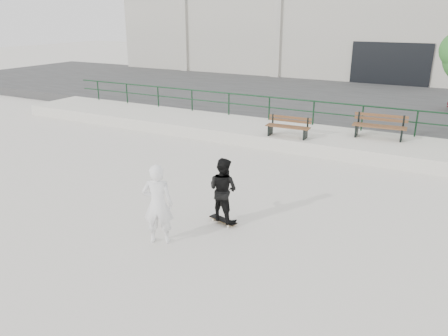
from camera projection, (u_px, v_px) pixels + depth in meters
The scene contains 10 objects.
ground at pixel (201, 262), 9.17m from camera, with size 120.00×120.00×0.00m, color silver.
ledge at pixel (327, 141), 16.98m from camera, with size 30.00×3.00×0.50m, color silver.
parking_strip at pixel (370, 104), 24.04m from camera, with size 60.00×14.00×0.50m, color #373737.
railing at pixel (338, 110), 17.73m from camera, with size 28.00×0.06×1.03m.
commercial_building at pixel (411, 19), 34.21m from camera, with size 44.20×16.33×8.00m.
bench_left at pixel (288, 127), 16.53m from camera, with size 1.68×0.55×0.77m.
bench_right at pixel (380, 126), 16.33m from camera, with size 1.96×0.68×0.89m.
skateboard at pixel (223, 220), 10.85m from camera, with size 0.81×0.39×0.09m.
standing_skater at pixel (223, 190), 10.58m from camera, with size 0.78×0.61×1.60m, color black.
seated_skater at pixel (158, 204), 9.66m from camera, with size 0.68×0.45×1.87m, color white.
Camera 1 is at (4.21, -6.81, 4.92)m, focal length 35.00 mm.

